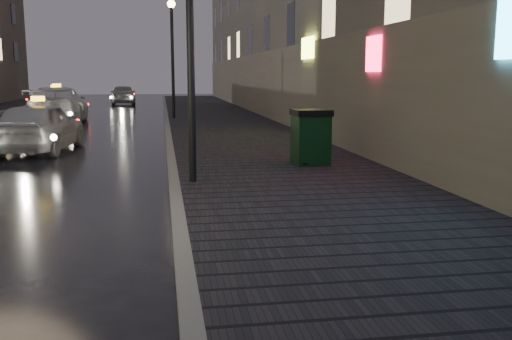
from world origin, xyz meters
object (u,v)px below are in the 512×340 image
(lamp_far, at_px, (172,44))
(taxi_mid, at_px, (58,105))
(taxi_far, at_px, (54,98))
(trash_bin, at_px, (311,136))
(car_far, at_px, (123,95))
(taxi_near, at_px, (40,127))

(lamp_far, height_order, taxi_mid, lamp_far)
(taxi_far, bearing_deg, lamp_far, -64.34)
(trash_bin, height_order, taxi_far, trash_bin)
(lamp_far, height_order, taxi_far, lamp_far)
(car_far, bearing_deg, taxi_mid, 79.88)
(trash_bin, bearing_deg, lamp_far, 98.67)
(lamp_far, distance_m, taxi_far, 13.51)
(car_far, bearing_deg, taxi_near, 84.86)
(lamp_far, bearing_deg, taxi_far, 123.04)
(taxi_far, bearing_deg, taxi_near, -88.51)
(trash_bin, relative_size, taxi_near, 0.29)
(lamp_far, relative_size, taxi_far, 1.09)
(taxi_near, xyz_separation_m, car_far, (0.69, 25.17, 0.01))
(lamp_far, distance_m, taxi_mid, 5.73)
(taxi_near, bearing_deg, trash_bin, 154.12)
(lamp_far, bearing_deg, taxi_mid, -173.92)
(taxi_mid, relative_size, car_far, 1.32)
(taxi_far, height_order, car_far, car_far)
(taxi_near, height_order, taxi_far, taxi_near)
(lamp_far, relative_size, taxi_mid, 0.96)
(taxi_near, bearing_deg, car_far, -84.82)
(trash_bin, xyz_separation_m, car_far, (-5.96, 29.43, -0.06))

